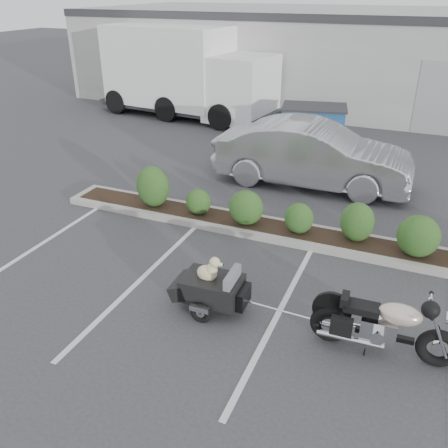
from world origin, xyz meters
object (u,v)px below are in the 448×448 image
at_px(motorcycle, 384,326).
at_px(pet_trailer, 211,287).
at_px(delivery_truck, 186,74).
at_px(sedan, 313,154).
at_px(dumpster, 313,126).

distance_m(motorcycle, pet_trailer, 2.78).
bearing_deg(pet_trailer, delivery_truck, 116.35).
distance_m(motorcycle, delivery_truck, 15.12).
bearing_deg(sedan, pet_trailer, 177.36).
bearing_deg(delivery_truck, pet_trailer, -54.01).
bearing_deg(delivery_truck, dumpster, -13.24).
bearing_deg(sedan, dumpster, 12.18).
relative_size(pet_trailer, delivery_truck, 0.22).
xyz_separation_m(dumpster, delivery_truck, (-5.87, 2.21, 0.99)).
height_order(pet_trailer, dumpster, dumpster).
xyz_separation_m(motorcycle, delivery_truck, (-9.25, 11.89, 1.20)).
height_order(sedan, delivery_truck, delivery_truck).
height_order(pet_trailer, delivery_truck, delivery_truck).
bearing_deg(dumpster, delivery_truck, 147.74).
xyz_separation_m(sedan, delivery_truck, (-6.66, 5.64, 0.83)).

